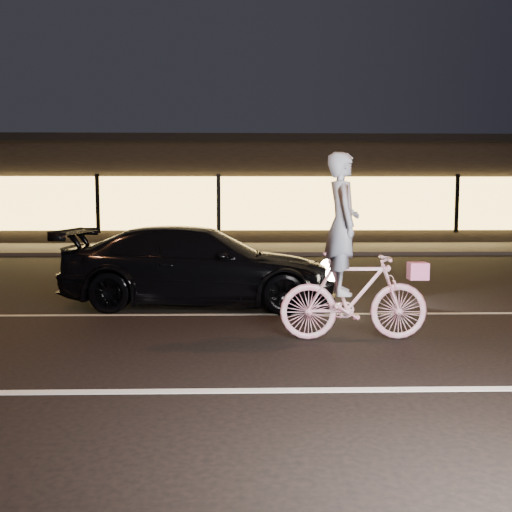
{
  "coord_description": "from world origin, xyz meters",
  "views": [
    {
      "loc": [
        0.89,
        -6.61,
        1.77
      ],
      "look_at": [
        1.06,
        0.6,
        1.05
      ],
      "focal_mm": 40.0,
      "sensor_mm": 36.0,
      "label": 1
    }
  ],
  "objects": [
    {
      "name": "ground",
      "position": [
        0.0,
        0.0,
        0.0
      ],
      "size": [
        90.0,
        90.0,
        0.0
      ],
      "primitive_type": "plane",
      "color": "black",
      "rests_on": "ground"
    },
    {
      "name": "lane_stripe_near",
      "position": [
        0.0,
        -1.5,
        0.0
      ],
      "size": [
        60.0,
        0.12,
        0.01
      ],
      "primitive_type": "cube",
      "color": "silver",
      "rests_on": "ground"
    },
    {
      "name": "lane_stripe_far",
      "position": [
        0.0,
        2.0,
        0.0
      ],
      "size": [
        60.0,
        0.1,
        0.01
      ],
      "primitive_type": "cube",
      "color": "gray",
      "rests_on": "ground"
    },
    {
      "name": "sidewalk",
      "position": [
        0.0,
        13.0,
        0.06
      ],
      "size": [
        30.0,
        4.0,
        0.12
      ],
      "primitive_type": "cube",
      "color": "#383533",
      "rests_on": "ground"
    },
    {
      "name": "storefront",
      "position": [
        0.0,
        18.97,
        2.15
      ],
      "size": [
        25.4,
        8.42,
        4.2
      ],
      "color": "black",
      "rests_on": "ground"
    },
    {
      "name": "cyclist",
      "position": [
        2.24,
        0.4,
        0.83
      ],
      "size": [
        1.86,
        0.64,
        2.34
      ],
      "rotation": [
        0.0,
        0.0,
        1.57
      ],
      "color": "#DD4974",
      "rests_on": "ground"
    },
    {
      "name": "sedan",
      "position": [
        0.17,
        2.87,
        0.66
      ],
      "size": [
        4.66,
        2.17,
        1.32
      ],
      "rotation": [
        0.0,
        0.0,
        1.5
      ],
      "color": "black",
      "rests_on": "ground"
    }
  ]
}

